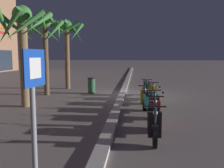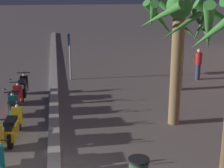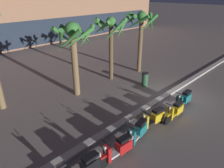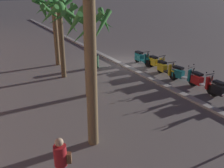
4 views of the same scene
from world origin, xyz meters
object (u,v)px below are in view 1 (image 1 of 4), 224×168
Objects in this scene: crossing_sign at (34,105)px; scooter_yellow_lead_nearest at (145,97)px; scooter_teal_gap_after_mid at (150,102)px; palm_tree_by_mall_entrance at (45,36)px; palm_tree_far_corner at (24,32)px; scooter_teal_tail_end at (146,88)px; palm_tree_mid_walkway at (67,36)px; scooter_red_mid_front at (155,110)px; litter_bin at (92,86)px; scooter_black_second_in_line at (153,122)px; scooter_yellow_mid_centre at (152,92)px.

scooter_yellow_lead_nearest is at bearing -16.17° from crossing_sign.
scooter_teal_gap_after_mid is 0.95× the size of scooter_yellow_lead_nearest.
palm_tree_by_mall_entrance is 1.00× the size of palm_tree_far_corner.
scooter_teal_tail_end is 0.40× the size of palm_tree_by_mall_entrance.
palm_tree_mid_walkway is 5.99m from palm_tree_far_corner.
scooter_red_mid_front reaches higher than scooter_yellow_lead_nearest.
litter_bin is at bearing 33.44° from scooter_teal_gap_after_mid.
palm_tree_by_mall_entrance is (-0.02, 5.78, 2.93)m from scooter_teal_tail_end.
scooter_black_second_in_line is 1.85× the size of litter_bin.
palm_tree_far_corner is at bearing 26.17° from crossing_sign.
scooter_teal_tail_end is at bearing 0.90° from scooter_red_mid_front.
palm_tree_by_mall_entrance is 3.93m from litter_bin.
scooter_red_mid_front is 1.02× the size of scooter_teal_gap_after_mid.
scooter_yellow_lead_nearest is 0.41× the size of palm_tree_by_mall_entrance.
litter_bin is at bearing -73.21° from palm_tree_by_mall_entrance.
palm_tree_far_corner reaches higher than scooter_teal_tail_end.
palm_tree_by_mall_entrance reaches higher than scooter_teal_tail_end.
scooter_yellow_lead_nearest is 4.68m from litter_bin.
scooter_yellow_lead_nearest is 2.76m from scooter_teal_tail_end.
scooter_teal_gap_after_mid reaches higher than litter_bin.
scooter_red_mid_front is 8.50m from palm_tree_by_mall_entrance.
palm_tree_mid_walkway is 2.76m from palm_tree_by_mall_entrance.
scooter_teal_gap_after_mid is at bearing 4.75° from scooter_red_mid_front.
crossing_sign reaches higher than scooter_yellow_mid_centre.
palm_tree_mid_walkway reaches higher than litter_bin.
scooter_teal_tail_end is at bearing -0.57° from scooter_black_second_in_line.
litter_bin is (3.50, 3.10, 0.03)m from scooter_yellow_lead_nearest.
scooter_yellow_lead_nearest is at bearing -115.89° from palm_tree_by_mall_entrance.
palm_tree_mid_walkway reaches higher than scooter_yellow_lead_nearest.
scooter_teal_gap_after_mid is at bearing -20.71° from crossing_sign.
crossing_sign is (-2.94, 2.15, 1.04)m from scooter_black_second_in_line.
palm_tree_far_corner reaches higher than scooter_yellow_mid_centre.
palm_tree_mid_walkway is at bearing 46.43° from litter_bin.
palm_tree_by_mall_entrance is (-2.71, 0.49, -0.20)m from palm_tree_mid_walkway.
palm_tree_by_mall_entrance reaches higher than scooter_black_second_in_line.
scooter_yellow_mid_centre is 0.39× the size of palm_tree_by_mall_entrance.
scooter_teal_tail_end is at bearing -12.59° from crossing_sign.
scooter_red_mid_front is 0.40× the size of palm_tree_by_mall_entrance.
crossing_sign is at bearing 163.91° from scooter_yellow_mid_centre.
crossing_sign is (-5.80, 2.19, 1.05)m from scooter_teal_gap_after_mid.
scooter_black_second_in_line is at bearing -140.64° from palm_tree_by_mall_entrance.
scooter_red_mid_front is at bearing -5.69° from scooter_black_second_in_line.
crossing_sign reaches higher than scooter_teal_tail_end.
scooter_red_mid_front is 0.97× the size of scooter_yellow_lead_nearest.
crossing_sign is at bearing 152.87° from scooter_red_mid_front.
scooter_teal_gap_after_mid reaches higher than scooter_black_second_in_line.
palm_tree_by_mall_entrance reaches higher than crossing_sign.
scooter_teal_tail_end is at bearing -102.94° from litter_bin.
crossing_sign is at bearing 143.87° from scooter_black_second_in_line.
scooter_black_second_in_line is 0.99× the size of scooter_red_mid_front.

